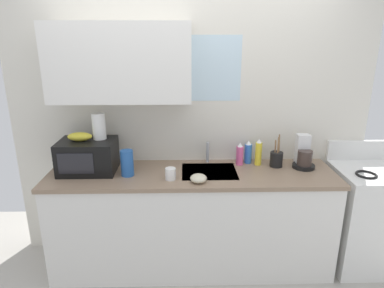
{
  "coord_description": "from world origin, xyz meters",
  "views": [
    {
      "loc": [
        -0.06,
        -2.64,
        2.0
      ],
      "look_at": [
        0.0,
        0.0,
        1.15
      ],
      "focal_mm": 31.76,
      "sensor_mm": 36.0,
      "label": 1
    }
  ],
  "objects_px": {
    "stove_range": "(366,216)",
    "cereal_canister": "(127,163)",
    "dish_soap_bottle_blue": "(248,153)",
    "small_bowl": "(198,178)",
    "dish_soap_bottle_pink": "(240,154)",
    "dish_soap_bottle_yellow": "(258,153)",
    "mug_white": "(171,174)",
    "coffee_maker": "(303,155)",
    "banana_bunch": "(80,137)",
    "utensil_crock": "(276,159)",
    "microwave": "(88,156)",
    "paper_towel_roll": "(99,126)"
  },
  "relations": [
    {
      "from": "coffee_maker",
      "to": "dish_soap_bottle_yellow",
      "type": "height_order",
      "value": "coffee_maker"
    },
    {
      "from": "utensil_crock",
      "to": "dish_soap_bottle_pink",
      "type": "bearing_deg",
      "value": 170.53
    },
    {
      "from": "coffee_maker",
      "to": "cereal_canister",
      "type": "bearing_deg",
      "value": -173.97
    },
    {
      "from": "small_bowl",
      "to": "coffee_maker",
      "type": "bearing_deg",
      "value": 18.47
    },
    {
      "from": "mug_white",
      "to": "microwave",
      "type": "bearing_deg",
      "value": 164.83
    },
    {
      "from": "banana_bunch",
      "to": "dish_soap_bottle_yellow",
      "type": "xyz_separation_m",
      "value": [
        1.51,
        0.12,
        -0.19
      ]
    },
    {
      "from": "banana_bunch",
      "to": "cereal_canister",
      "type": "height_order",
      "value": "banana_bunch"
    },
    {
      "from": "dish_soap_bottle_yellow",
      "to": "small_bowl",
      "type": "xyz_separation_m",
      "value": [
        -0.54,
        -0.37,
        -0.08
      ]
    },
    {
      "from": "cereal_canister",
      "to": "microwave",
      "type": "bearing_deg",
      "value": 163.87
    },
    {
      "from": "paper_towel_roll",
      "to": "small_bowl",
      "type": "distance_m",
      "value": 0.94
    },
    {
      "from": "paper_towel_roll",
      "to": "mug_white",
      "type": "distance_m",
      "value": 0.72
    },
    {
      "from": "dish_soap_bottle_yellow",
      "to": "dish_soap_bottle_pink",
      "type": "bearing_deg",
      "value": 177.74
    },
    {
      "from": "mug_white",
      "to": "stove_range",
      "type": "bearing_deg",
      "value": 4.76
    },
    {
      "from": "microwave",
      "to": "dish_soap_bottle_blue",
      "type": "bearing_deg",
      "value": 6.9
    },
    {
      "from": "stove_range",
      "to": "dish_soap_bottle_pink",
      "type": "xyz_separation_m",
      "value": [
        -1.12,
        0.17,
        0.54
      ]
    },
    {
      "from": "dish_soap_bottle_pink",
      "to": "dish_soap_bottle_blue",
      "type": "bearing_deg",
      "value": 27.58
    },
    {
      "from": "stove_range",
      "to": "microwave",
      "type": "xyz_separation_m",
      "value": [
        -2.42,
        0.04,
        0.58
      ]
    },
    {
      "from": "dish_soap_bottle_blue",
      "to": "cereal_canister",
      "type": "distance_m",
      "value": 1.07
    },
    {
      "from": "dish_soap_bottle_yellow",
      "to": "mug_white",
      "type": "height_order",
      "value": "dish_soap_bottle_yellow"
    },
    {
      "from": "dish_soap_bottle_yellow",
      "to": "mug_white",
      "type": "bearing_deg",
      "value": -158.18
    },
    {
      "from": "coffee_maker",
      "to": "dish_soap_bottle_blue",
      "type": "distance_m",
      "value": 0.47
    },
    {
      "from": "dish_soap_bottle_pink",
      "to": "banana_bunch",
      "type": "bearing_deg",
      "value": -174.81
    },
    {
      "from": "stove_range",
      "to": "dish_soap_bottle_pink",
      "type": "relative_size",
      "value": 5.33
    },
    {
      "from": "dish_soap_bottle_yellow",
      "to": "utensil_crock",
      "type": "bearing_deg",
      "value": -16.97
    },
    {
      "from": "stove_range",
      "to": "dish_soap_bottle_blue",
      "type": "height_order",
      "value": "dish_soap_bottle_blue"
    },
    {
      "from": "small_bowl",
      "to": "dish_soap_bottle_pink",
      "type": "bearing_deg",
      "value": 44.4
    },
    {
      "from": "stove_range",
      "to": "coffee_maker",
      "type": "height_order",
      "value": "coffee_maker"
    },
    {
      "from": "stove_range",
      "to": "banana_bunch",
      "type": "bearing_deg",
      "value": 178.92
    },
    {
      "from": "small_bowl",
      "to": "dish_soap_bottle_blue",
      "type": "bearing_deg",
      "value": 41.92
    },
    {
      "from": "dish_soap_bottle_pink",
      "to": "mug_white",
      "type": "relative_size",
      "value": 2.13
    },
    {
      "from": "microwave",
      "to": "paper_towel_roll",
      "type": "relative_size",
      "value": 2.09
    },
    {
      "from": "stove_range",
      "to": "microwave",
      "type": "relative_size",
      "value": 2.35
    },
    {
      "from": "utensil_crock",
      "to": "cereal_canister",
      "type": "bearing_deg",
      "value": -172.37
    },
    {
      "from": "microwave",
      "to": "banana_bunch",
      "type": "xyz_separation_m",
      "value": [
        -0.05,
        0.0,
        0.17
      ]
    },
    {
      "from": "dish_soap_bottle_pink",
      "to": "small_bowl",
      "type": "xyz_separation_m",
      "value": [
        -0.38,
        -0.37,
        -0.06
      ]
    },
    {
      "from": "utensil_crock",
      "to": "paper_towel_roll",
      "type": "bearing_deg",
      "value": -179.25
    },
    {
      "from": "dish_soap_bottle_blue",
      "to": "utensil_crock",
      "type": "bearing_deg",
      "value": -22.43
    },
    {
      "from": "stove_range",
      "to": "cereal_canister",
      "type": "xyz_separation_m",
      "value": [
        -2.08,
        -0.05,
        0.55
      ]
    },
    {
      "from": "banana_bunch",
      "to": "paper_towel_roll",
      "type": "bearing_deg",
      "value": 18.43
    },
    {
      "from": "dish_soap_bottle_pink",
      "to": "dish_soap_bottle_blue",
      "type": "relative_size",
      "value": 0.98
    },
    {
      "from": "stove_range",
      "to": "dish_soap_bottle_yellow",
      "type": "bearing_deg",
      "value": 170.41
    },
    {
      "from": "dish_soap_bottle_blue",
      "to": "mug_white",
      "type": "bearing_deg",
      "value": -152.51
    },
    {
      "from": "paper_towel_roll",
      "to": "coffee_maker",
      "type": "distance_m",
      "value": 1.76
    },
    {
      "from": "microwave",
      "to": "dish_soap_bottle_yellow",
      "type": "height_order",
      "value": "microwave"
    },
    {
      "from": "microwave",
      "to": "dish_soap_bottle_yellow",
      "type": "bearing_deg",
      "value": 4.59
    },
    {
      "from": "coffee_maker",
      "to": "dish_soap_bottle_pink",
      "type": "bearing_deg",
      "value": 173.31
    },
    {
      "from": "stove_range",
      "to": "cereal_canister",
      "type": "bearing_deg",
      "value": -178.52
    },
    {
      "from": "dish_soap_bottle_yellow",
      "to": "small_bowl",
      "type": "distance_m",
      "value": 0.66
    },
    {
      "from": "dish_soap_bottle_pink",
      "to": "cereal_canister",
      "type": "bearing_deg",
      "value": -166.9
    },
    {
      "from": "dish_soap_bottle_blue",
      "to": "mug_white",
      "type": "height_order",
      "value": "dish_soap_bottle_blue"
    }
  ]
}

